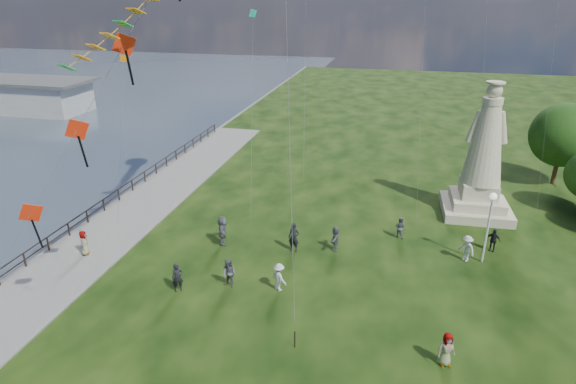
% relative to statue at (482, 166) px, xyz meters
% --- Properties ---
extents(waterfront, '(200.00, 200.00, 1.51)m').
position_rel_statue_xyz_m(waterfront, '(-25.42, -11.17, -3.66)').
color(waterfront, '#384454').
rests_on(waterfront, ground).
extents(statue, '(4.85, 4.85, 9.52)m').
position_rel_statue_xyz_m(statue, '(0.00, 0.00, 0.00)').
color(statue, '#B6AA8A').
rests_on(statue, ground).
extents(lamppost, '(0.41, 0.41, 4.48)m').
position_rel_statue_xyz_m(lamppost, '(-0.39, -7.21, -0.37)').
color(lamppost, silver).
rests_on(lamppost, ground).
extents(person_0, '(0.72, 0.66, 1.65)m').
position_rel_statue_xyz_m(person_0, '(-16.78, -14.21, -2.77)').
color(person_0, black).
rests_on(person_0, ground).
extents(person_1, '(0.96, 0.78, 1.71)m').
position_rel_statue_xyz_m(person_1, '(-14.22, -13.23, -2.74)').
color(person_1, '#595960').
rests_on(person_1, ground).
extents(person_2, '(1.15, 1.03, 1.60)m').
position_rel_statue_xyz_m(person_2, '(-11.50, -12.89, -2.79)').
color(person_2, silver).
rests_on(person_2, ground).
extents(person_4, '(0.91, 0.76, 1.61)m').
position_rel_statue_xyz_m(person_4, '(-3.11, -16.70, -2.79)').
color(person_4, '#595960').
rests_on(person_4, ground).
extents(person_5, '(1.21, 1.94, 1.94)m').
position_rel_statue_xyz_m(person_5, '(-16.29, -8.70, -2.62)').
color(person_5, '#595960').
rests_on(person_5, ground).
extents(person_6, '(0.75, 0.54, 1.90)m').
position_rel_statue_xyz_m(person_6, '(-11.67, -8.55, -2.65)').
color(person_6, black).
rests_on(person_6, ground).
extents(person_7, '(0.82, 0.68, 1.45)m').
position_rel_statue_xyz_m(person_7, '(-5.31, -5.17, -2.87)').
color(person_7, '#595960').
rests_on(person_7, ground).
extents(person_8, '(1.14, 1.16, 1.66)m').
position_rel_statue_xyz_m(person_8, '(-1.37, -7.32, -2.76)').
color(person_8, silver).
rests_on(person_8, ground).
extents(person_9, '(0.97, 0.74, 1.48)m').
position_rel_statue_xyz_m(person_9, '(0.36, -5.66, -2.86)').
color(person_9, black).
rests_on(person_9, ground).
extents(person_10, '(0.69, 0.88, 1.57)m').
position_rel_statue_xyz_m(person_10, '(-23.94, -12.07, -2.81)').
color(person_10, '#595960').
rests_on(person_10, ground).
extents(person_11, '(0.67, 1.48, 1.58)m').
position_rel_statue_xyz_m(person_11, '(-9.19, -7.79, -2.80)').
color(person_11, '#595960').
rests_on(person_11, ground).
extents(red_kite_train, '(10.14, 9.35, 20.15)m').
position_rel_statue_xyz_m(red_kite_train, '(-17.64, -15.58, 8.85)').
color(red_kite_train, black).
rests_on(red_kite_train, ground).
extents(small_kites, '(31.81, 17.07, 26.45)m').
position_rel_statue_xyz_m(small_kites, '(-6.84, 2.90, 10.87)').
color(small_kites, '#1DAFA1').
rests_on(small_kites, ground).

